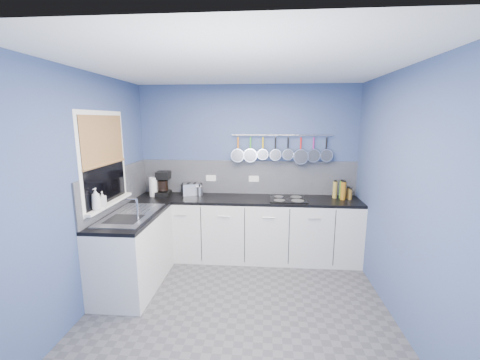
# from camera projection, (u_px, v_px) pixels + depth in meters

# --- Properties ---
(floor) EXTENTS (3.20, 3.00, 0.02)m
(floor) POSITION_uv_depth(u_px,v_px,m) (239.00, 305.00, 3.41)
(floor) COLOR #47474C
(floor) RESTS_ON ground
(ceiling) EXTENTS (3.20, 3.00, 0.02)m
(ceiling) POSITION_uv_depth(u_px,v_px,m) (239.00, 65.00, 2.92)
(ceiling) COLOR white
(ceiling) RESTS_ON ground
(wall_back) EXTENTS (3.20, 0.02, 2.50)m
(wall_back) POSITION_uv_depth(u_px,v_px,m) (247.00, 170.00, 4.64)
(wall_back) COLOR #384A77
(wall_back) RESTS_ON ground
(wall_front) EXTENTS (3.20, 0.02, 2.50)m
(wall_front) POSITION_uv_depth(u_px,v_px,m) (216.00, 259.00, 1.69)
(wall_front) COLOR #384A77
(wall_front) RESTS_ON ground
(wall_left) EXTENTS (0.02, 3.00, 2.50)m
(wall_left) POSITION_uv_depth(u_px,v_px,m) (89.00, 191.00, 3.29)
(wall_left) COLOR #384A77
(wall_left) RESTS_ON ground
(wall_right) EXTENTS (0.02, 3.00, 2.50)m
(wall_right) POSITION_uv_depth(u_px,v_px,m) (402.00, 197.00, 3.04)
(wall_right) COLOR #384A77
(wall_right) RESTS_ON ground
(backsplash_back) EXTENTS (3.20, 0.02, 0.50)m
(backsplash_back) POSITION_uv_depth(u_px,v_px,m) (247.00, 177.00, 4.64)
(backsplash_back) COLOR slate
(backsplash_back) RESTS_ON wall_back
(backsplash_left) EXTENTS (0.02, 1.80, 0.50)m
(backsplash_left) POSITION_uv_depth(u_px,v_px,m) (118.00, 188.00, 3.90)
(backsplash_left) COLOR slate
(backsplash_left) RESTS_ON wall_left
(cabinet_run_back) EXTENTS (3.20, 0.60, 0.86)m
(cabinet_run_back) POSITION_uv_depth(u_px,v_px,m) (246.00, 229.00, 4.50)
(cabinet_run_back) COLOR silver
(cabinet_run_back) RESTS_ON ground
(worktop_back) EXTENTS (3.20, 0.60, 0.04)m
(worktop_back) POSITION_uv_depth(u_px,v_px,m) (246.00, 199.00, 4.41)
(worktop_back) COLOR black
(worktop_back) RESTS_ON cabinet_run_back
(cabinet_run_left) EXTENTS (0.60, 1.20, 0.86)m
(cabinet_run_left) POSITION_uv_depth(u_px,v_px,m) (134.00, 252.00, 3.72)
(cabinet_run_left) COLOR silver
(cabinet_run_left) RESTS_ON ground
(worktop_left) EXTENTS (0.60, 1.20, 0.04)m
(worktop_left) POSITION_uv_depth(u_px,v_px,m) (131.00, 216.00, 3.63)
(worktop_left) COLOR black
(worktop_left) RESTS_ON cabinet_run_left
(window_frame) EXTENTS (0.01, 1.00, 1.10)m
(window_frame) POSITION_uv_depth(u_px,v_px,m) (104.00, 160.00, 3.52)
(window_frame) COLOR white
(window_frame) RESTS_ON wall_left
(window_glass) EXTENTS (0.01, 0.90, 1.00)m
(window_glass) POSITION_uv_depth(u_px,v_px,m) (104.00, 160.00, 3.52)
(window_glass) COLOR black
(window_glass) RESTS_ON wall_left
(bamboo_blind) EXTENTS (0.01, 0.90, 0.55)m
(bamboo_blind) POSITION_uv_depth(u_px,v_px,m) (103.00, 140.00, 3.48)
(bamboo_blind) COLOR #A66A40
(bamboo_blind) RESTS_ON wall_left
(window_sill) EXTENTS (0.10, 0.98, 0.03)m
(window_sill) POSITION_uv_depth(u_px,v_px,m) (110.00, 203.00, 3.62)
(window_sill) COLOR white
(window_sill) RESTS_ON wall_left
(sink_unit) EXTENTS (0.50, 0.95, 0.01)m
(sink_unit) POSITION_uv_depth(u_px,v_px,m) (131.00, 215.00, 3.63)
(sink_unit) COLOR silver
(sink_unit) RESTS_ON worktop_left
(mixer_tap) EXTENTS (0.12, 0.08, 0.26)m
(mixer_tap) POSITION_uv_depth(u_px,v_px,m) (137.00, 209.00, 3.41)
(mixer_tap) COLOR silver
(mixer_tap) RESTS_ON worktop_left
(socket_left) EXTENTS (0.15, 0.01, 0.09)m
(socket_left) POSITION_uv_depth(u_px,v_px,m) (211.00, 178.00, 4.67)
(socket_left) COLOR white
(socket_left) RESTS_ON backsplash_back
(socket_right) EXTENTS (0.15, 0.01, 0.09)m
(socket_right) POSITION_uv_depth(u_px,v_px,m) (254.00, 179.00, 4.62)
(socket_right) COLOR white
(socket_right) RESTS_ON backsplash_back
(pot_rail) EXTENTS (1.45, 0.02, 0.02)m
(pot_rail) POSITION_uv_depth(u_px,v_px,m) (282.00, 135.00, 4.44)
(pot_rail) COLOR silver
(pot_rail) RESTS_ON wall_back
(soap_bottle_a) EXTENTS (0.10, 0.10, 0.24)m
(soap_bottle_a) POSITION_uv_depth(u_px,v_px,m) (96.00, 199.00, 3.28)
(soap_bottle_a) COLOR white
(soap_bottle_a) RESTS_ON window_sill
(soap_bottle_b) EXTENTS (0.10, 0.10, 0.17)m
(soap_bottle_b) POSITION_uv_depth(u_px,v_px,m) (102.00, 199.00, 3.42)
(soap_bottle_b) COLOR white
(soap_bottle_b) RESTS_ON window_sill
(paper_towel) EXTENTS (0.15, 0.15, 0.28)m
(paper_towel) POSITION_uv_depth(u_px,v_px,m) (154.00, 187.00, 4.50)
(paper_towel) COLOR white
(paper_towel) RESTS_ON worktop_back
(coffee_maker) EXTENTS (0.21, 0.23, 0.35)m
(coffee_maker) POSITION_uv_depth(u_px,v_px,m) (163.00, 184.00, 4.52)
(coffee_maker) COLOR black
(coffee_maker) RESTS_ON worktop_back
(toaster) EXTENTS (0.30, 0.23, 0.17)m
(toaster) POSITION_uv_depth(u_px,v_px,m) (192.00, 189.00, 4.58)
(toaster) COLOR silver
(toaster) RESTS_ON worktop_back
(canister) EXTENTS (0.12, 0.12, 0.14)m
(canister) POSITION_uv_depth(u_px,v_px,m) (200.00, 191.00, 4.54)
(canister) COLOR silver
(canister) RESTS_ON worktop_back
(hob) EXTENTS (0.51, 0.45, 0.01)m
(hob) POSITION_uv_depth(u_px,v_px,m) (288.00, 199.00, 4.33)
(hob) COLOR black
(hob) RESTS_ON worktop_back
(pan_0) EXTENTS (0.20, 0.11, 0.39)m
(pan_0) POSITION_uv_depth(u_px,v_px,m) (238.00, 148.00, 4.52)
(pan_0) COLOR silver
(pan_0) RESTS_ON pot_rail
(pan_1) EXTENTS (0.20, 0.07, 0.39)m
(pan_1) POSITION_uv_depth(u_px,v_px,m) (250.00, 149.00, 4.50)
(pan_1) COLOR silver
(pan_1) RESTS_ON pot_rail
(pan_2) EXTENTS (0.16, 0.10, 0.35)m
(pan_2) POSITION_uv_depth(u_px,v_px,m) (263.00, 147.00, 4.49)
(pan_2) COLOR silver
(pan_2) RESTS_ON pot_rail
(pan_3) EXTENTS (0.17, 0.13, 0.36)m
(pan_3) POSITION_uv_depth(u_px,v_px,m) (275.00, 148.00, 4.47)
(pan_3) COLOR silver
(pan_3) RESTS_ON pot_rail
(pan_4) EXTENTS (0.17, 0.08, 0.36)m
(pan_4) POSITION_uv_depth(u_px,v_px,m) (288.00, 148.00, 4.46)
(pan_4) COLOR silver
(pan_4) RESTS_ON pot_rail
(pan_5) EXTENTS (0.22, 0.10, 0.41)m
(pan_5) POSITION_uv_depth(u_px,v_px,m) (301.00, 150.00, 4.45)
(pan_5) COLOR silver
(pan_5) RESTS_ON pot_rail
(pan_6) EXTENTS (0.19, 0.08, 0.38)m
(pan_6) POSITION_uv_depth(u_px,v_px,m) (313.00, 149.00, 4.43)
(pan_6) COLOR silver
(pan_6) RESTS_ON pot_rail
(pan_7) EXTENTS (0.18, 0.07, 0.37)m
(pan_7) POSITION_uv_depth(u_px,v_px,m) (326.00, 149.00, 4.42)
(pan_7) COLOR silver
(pan_7) RESTS_ON pot_rail
(condiment_0) EXTENTS (0.05, 0.05, 0.15)m
(condiment_0) POSITION_uv_depth(u_px,v_px,m) (348.00, 193.00, 4.38)
(condiment_0) COLOR brown
(condiment_0) RESTS_ON worktop_back
(condiment_1) EXTENTS (0.06, 0.06, 0.25)m
(condiment_1) POSITION_uv_depth(u_px,v_px,m) (341.00, 190.00, 4.37)
(condiment_1) COLOR #3F721E
(condiment_1) RESTS_ON worktop_back
(condiment_2) EXTENTS (0.06, 0.06, 0.24)m
(condiment_2) POSITION_uv_depth(u_px,v_px,m) (335.00, 190.00, 4.39)
(condiment_2) COLOR olive
(condiment_2) RESTS_ON worktop_back
(condiment_3) EXTENTS (0.05, 0.05, 0.15)m
(condiment_3) POSITION_uv_depth(u_px,v_px,m) (350.00, 195.00, 4.31)
(condiment_3) COLOR brown
(condiment_3) RESTS_ON worktop_back
(condiment_4) EXTENTS (0.07, 0.07, 0.25)m
(condiment_4) POSITION_uv_depth(u_px,v_px,m) (343.00, 191.00, 4.29)
(condiment_4) COLOR #8C5914
(condiment_4) RESTS_ON worktop_back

